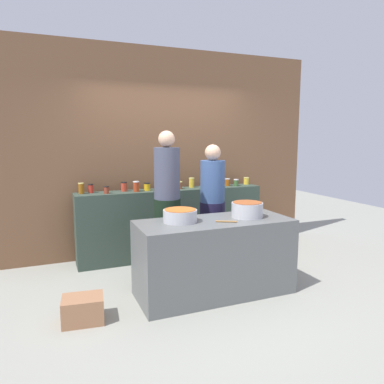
# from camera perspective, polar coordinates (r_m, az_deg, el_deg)

# --- Properties ---
(ground) EXTENTS (12.00, 12.00, 0.00)m
(ground) POSITION_cam_1_polar(r_m,az_deg,el_deg) (4.47, 1.75, -14.06)
(ground) COLOR gray
(storefront_wall) EXTENTS (4.80, 0.12, 3.00)m
(storefront_wall) POSITION_cam_1_polar(r_m,az_deg,el_deg) (5.49, -4.38, 6.24)
(storefront_wall) COLOR brown
(storefront_wall) RESTS_ON ground
(display_shelf) EXTENTS (2.70, 0.36, 0.99)m
(display_shelf) POSITION_cam_1_polar(r_m,az_deg,el_deg) (5.30, -3.08, -4.85)
(display_shelf) COLOR #304036
(display_shelf) RESTS_ON ground
(prep_table) EXTENTS (1.70, 0.70, 0.83)m
(prep_table) POSITION_cam_1_polar(r_m,az_deg,el_deg) (4.07, 3.52, -10.15)
(prep_table) COLOR #5A5D5D
(prep_table) RESTS_ON ground
(preserve_jar_0) EXTENTS (0.08, 0.08, 0.14)m
(preserve_jar_0) POSITION_cam_1_polar(r_m,az_deg,el_deg) (4.98, -16.97, 0.55)
(preserve_jar_0) COLOR #8A4F10
(preserve_jar_0) RESTS_ON display_shelf
(preserve_jar_1) EXTENTS (0.07, 0.07, 0.12)m
(preserve_jar_1) POSITION_cam_1_polar(r_m,az_deg,el_deg) (5.02, -15.58, 0.55)
(preserve_jar_1) COLOR red
(preserve_jar_1) RESTS_ON display_shelf
(preserve_jar_2) EXTENTS (0.07, 0.07, 0.10)m
(preserve_jar_2) POSITION_cam_1_polar(r_m,az_deg,el_deg) (4.91, -13.27, 0.33)
(preserve_jar_2) COLOR brown
(preserve_jar_2) RESTS_ON display_shelf
(preserve_jar_3) EXTENTS (0.08, 0.08, 0.13)m
(preserve_jar_3) POSITION_cam_1_polar(r_m,az_deg,el_deg) (5.07, -10.64, 0.84)
(preserve_jar_3) COLOR #BD3B27
(preserve_jar_3) RESTS_ON display_shelf
(preserve_jar_4) EXTENTS (0.08, 0.08, 0.14)m
(preserve_jar_4) POSITION_cam_1_polar(r_m,az_deg,el_deg) (5.01, -8.75, 0.88)
(preserve_jar_4) COLOR #A7391B
(preserve_jar_4) RESTS_ON display_shelf
(preserve_jar_5) EXTENTS (0.09, 0.09, 0.11)m
(preserve_jar_5) POSITION_cam_1_polar(r_m,az_deg,el_deg) (5.09, -7.06, 0.84)
(preserve_jar_5) COLOR gold
(preserve_jar_5) RESTS_ON display_shelf
(preserve_jar_6) EXTENTS (0.08, 0.08, 0.12)m
(preserve_jar_6) POSITION_cam_1_polar(r_m,az_deg,el_deg) (5.19, -5.24, 1.05)
(preserve_jar_6) COLOR olive
(preserve_jar_6) RESTS_ON display_shelf
(preserve_jar_7) EXTENTS (0.08, 0.08, 0.10)m
(preserve_jar_7) POSITION_cam_1_polar(r_m,az_deg,el_deg) (5.12, -3.71, 0.89)
(preserve_jar_7) COLOR gold
(preserve_jar_7) RESTS_ON display_shelf
(preserve_jar_8) EXTENTS (0.08, 0.08, 0.11)m
(preserve_jar_8) POSITION_cam_1_polar(r_m,az_deg,el_deg) (5.22, -1.96, 1.10)
(preserve_jar_8) COLOR brown
(preserve_jar_8) RESTS_ON display_shelf
(preserve_jar_9) EXTENTS (0.08, 0.08, 0.14)m
(preserve_jar_9) POSITION_cam_1_polar(r_m,az_deg,el_deg) (5.37, -0.07, 1.49)
(preserve_jar_9) COLOR gold
(preserve_jar_9) RESTS_ON display_shelf
(preserve_jar_10) EXTENTS (0.09, 0.09, 0.14)m
(preserve_jar_10) POSITION_cam_1_polar(r_m,az_deg,el_deg) (5.34, 2.41, 1.45)
(preserve_jar_10) COLOR #354F20
(preserve_jar_10) RESTS_ON display_shelf
(preserve_jar_11) EXTENTS (0.07, 0.07, 0.11)m
(preserve_jar_11) POSITION_cam_1_polar(r_m,az_deg,el_deg) (5.42, 4.48, 1.33)
(preserve_jar_11) COLOR #3B502B
(preserve_jar_11) RESTS_ON display_shelf
(preserve_jar_12) EXTENTS (0.08, 0.08, 0.11)m
(preserve_jar_12) POSITION_cam_1_polar(r_m,az_deg,el_deg) (5.57, 5.58, 1.55)
(preserve_jar_12) COLOR #9A4C13
(preserve_jar_12) RESTS_ON display_shelf
(preserve_jar_13) EXTENTS (0.08, 0.08, 0.10)m
(preserve_jar_13) POSITION_cam_1_polar(r_m,az_deg,el_deg) (5.58, 6.93, 1.49)
(preserve_jar_13) COLOR #395D2D
(preserve_jar_13) RESTS_ON display_shelf
(preserve_jar_14) EXTENTS (0.08, 0.08, 0.11)m
(preserve_jar_14) POSITION_cam_1_polar(r_m,az_deg,el_deg) (5.79, 8.50, 1.75)
(preserve_jar_14) COLOR gold
(preserve_jar_14) RESTS_ON display_shelf
(cooking_pot_left) EXTENTS (0.36, 0.36, 0.14)m
(cooking_pot_left) POSITION_cam_1_polar(r_m,az_deg,el_deg) (3.87, -1.88, -3.73)
(cooking_pot_left) COLOR #B7B7BC
(cooking_pot_left) RESTS_ON prep_table
(cooking_pot_center) EXTENTS (0.35, 0.35, 0.17)m
(cooking_pot_center) POSITION_cam_1_polar(r_m,az_deg,el_deg) (4.14, 8.63, -2.76)
(cooking_pot_center) COLOR #B7B7BC
(cooking_pot_center) RESTS_ON prep_table
(wooden_spoon) EXTENTS (0.21, 0.12, 0.02)m
(wooden_spoon) POSITION_cam_1_polar(r_m,az_deg,el_deg) (3.87, 5.41, -4.62)
(wooden_spoon) COLOR #9E703D
(wooden_spoon) RESTS_ON prep_table
(cook_with_tongs) EXTENTS (0.32, 0.32, 1.80)m
(cook_with_tongs) POSITION_cam_1_polar(r_m,az_deg,el_deg) (4.39, -3.89, -3.21)
(cook_with_tongs) COLOR black
(cook_with_tongs) RESTS_ON ground
(cook_in_cap) EXTENTS (0.33, 0.33, 1.63)m
(cook_in_cap) POSITION_cam_1_polar(r_m,az_deg,el_deg) (4.80, 3.20, -3.20)
(cook_in_cap) COLOR #1D1937
(cook_in_cap) RESTS_ON ground
(bread_crate) EXTENTS (0.41, 0.33, 0.24)m
(bread_crate) POSITION_cam_1_polar(r_m,az_deg,el_deg) (3.73, -16.72, -17.22)
(bread_crate) COLOR #9A6847
(bread_crate) RESTS_ON ground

